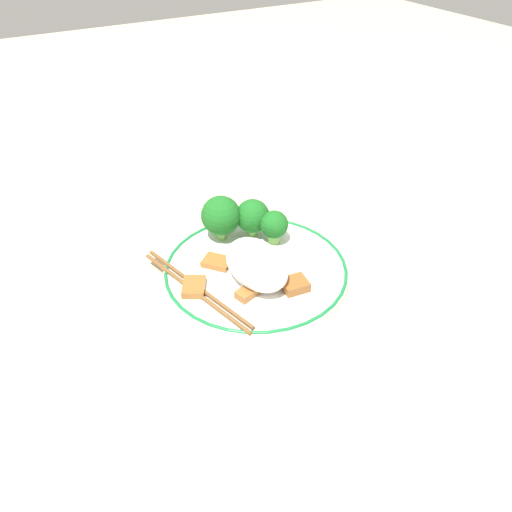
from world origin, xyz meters
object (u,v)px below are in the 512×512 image
(broccoli_back_left, at_px, (274,225))
(broccoli_back_right, at_px, (221,216))
(chopsticks, at_px, (197,290))
(plate, at_px, (256,270))
(broccoli_back_center, at_px, (253,216))

(broccoli_back_left, xyz_separation_m, broccoli_back_right, (0.05, 0.06, 0.01))
(chopsticks, bearing_deg, plate, -87.00)
(broccoli_back_left, bearing_deg, broccoli_back_right, 52.59)
(plate, height_order, broccoli_back_center, broccoli_back_center)
(plate, relative_size, broccoli_back_right, 3.76)
(broccoli_back_right, bearing_deg, broccoli_back_center, -109.82)
(broccoli_back_right, distance_m, chopsticks, 0.13)
(broccoli_back_left, bearing_deg, broccoli_back_center, 29.72)
(broccoli_back_left, bearing_deg, chopsticks, 107.54)
(plate, distance_m, broccoli_back_left, 0.07)
(broccoli_back_right, height_order, chopsticks, broccoli_back_right)
(broccoli_back_center, relative_size, broccoli_back_right, 0.86)
(plate, bearing_deg, broccoli_back_left, -52.49)
(plate, relative_size, chopsticks, 1.23)
(plate, height_order, broccoli_back_left, broccoli_back_left)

